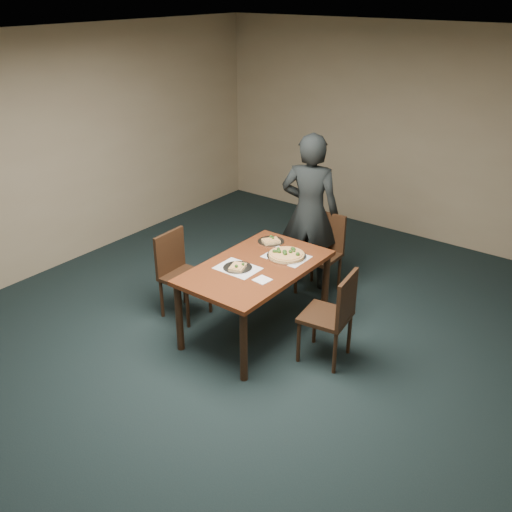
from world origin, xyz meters
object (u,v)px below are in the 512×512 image
Objects in this scene: chair_far at (322,248)px; chair_left at (179,269)px; chair_right at (334,312)px; dining_table at (256,274)px; diner at (310,212)px; slice_plate_far at (271,241)px; slice_plate_near at (238,267)px; pizza_pan at (286,255)px.

chair_far and chair_left have the same top height.
chair_left is at bearing -90.07° from chair_right.
chair_left is 1.74m from chair_right.
dining_table is 0.83× the size of diner.
chair_left is 1.01m from slice_plate_far.
dining_table is at bearing -94.94° from chair_right.
slice_plate_far is at bearing 111.21° from dining_table.
chair_far is 0.43m from diner.
diner is at bearing 96.78° from dining_table.
chair_right reaches higher than slice_plate_near.
chair_far reaches higher than slice_plate_near.
chair_left reaches higher than slice_plate_near.
chair_left is at bearing -151.95° from pizza_pan.
dining_table is 0.58m from slice_plate_far.
pizza_pan is at bearing 65.56° from slice_plate_near.
slice_plate_near is (0.77, 0.03, 0.25)m from chair_left.
diner is at bearing -146.51° from chair_right.
pizza_pan is 0.38m from slice_plate_far.
chair_left is 0.51× the size of diner.
pizza_pan is 1.41× the size of slice_plate_near.
slice_plate_near is (-0.95, -0.20, 0.25)m from chair_right.
pizza_pan is 1.41× the size of slice_plate_far.
diner reaches higher than chair_far.
diner is 1.34m from slice_plate_near.
dining_table is 5.36× the size of slice_plate_near.
pizza_pan reaches higher than slice_plate_near.
pizza_pan is at bearing 88.86° from diner.
slice_plate_near is 0.70m from slice_plate_far.
slice_plate_far is at bearing -44.85° from chair_left.
chair_far is 2.31× the size of pizza_pan.
chair_right is 3.25× the size of slice_plate_far.
slice_plate_near is (0.04, -1.33, -0.13)m from diner.
chair_left is 3.25× the size of slice_plate_far.
chair_far is at bearing 83.28° from slice_plate_near.
pizza_pan is (0.99, 0.53, 0.26)m from chair_left.
chair_right is at bearing -21.78° from pizza_pan.
slice_plate_far is (-1.06, 0.49, 0.25)m from chair_right.
slice_plate_far is at bearing 149.46° from pizza_pan.
pizza_pan is at bearing -30.54° from slice_plate_far.
chair_right is at bearing 11.94° from slice_plate_near.
diner is 0.89m from pizza_pan.
dining_table is 0.21m from slice_plate_near.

